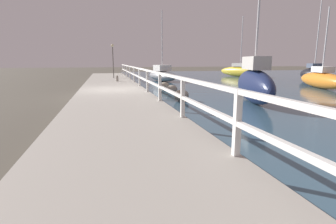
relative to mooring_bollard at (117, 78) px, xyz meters
name	(u,v)px	position (x,y,z in m)	size (l,w,h in m)	color
ground_plane	(113,96)	(-0.50, -5.46, -0.57)	(120.00, 120.00, 0.00)	#4C473D
dock_walkway	(113,93)	(-0.50, -5.46, -0.39)	(3.40, 36.00, 0.36)	#9E998E
railing	(143,75)	(1.10, -5.46, 0.51)	(0.10, 32.50, 1.06)	white
boulder_near_dock	(172,89)	(2.78, -5.10, -0.33)	(0.64, 0.57, 0.48)	gray
boulder_mid_strip	(181,95)	(2.52, -7.86, -0.31)	(0.69, 0.62, 0.52)	gray
boulder_water_edge	(164,86)	(2.73, -3.38, -0.32)	(0.68, 0.61, 0.51)	gray
mooring_bollard	(117,78)	(0.00, 0.00, 0.00)	(0.17, 0.17, 0.43)	gray
dock_lamp	(113,54)	(-0.13, 3.53, 1.82)	(0.24, 0.24, 2.82)	#514C47
sailboat_orange	(321,79)	(13.21, -4.66, 0.02)	(2.63, 5.56, 5.19)	orange
sailboat_black	(314,74)	(17.33, 0.56, 0.11)	(1.63, 3.07, 7.63)	black
sailboat_navy	(254,83)	(5.51, -9.01, 0.29)	(2.50, 5.12, 8.10)	#192347
sailboat_gray	(162,75)	(4.14, 3.76, -0.01)	(2.48, 5.02, 6.09)	gray
sailboat_yellow	(240,71)	(14.26, 8.22, 0.08)	(3.00, 5.88, 6.63)	gold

